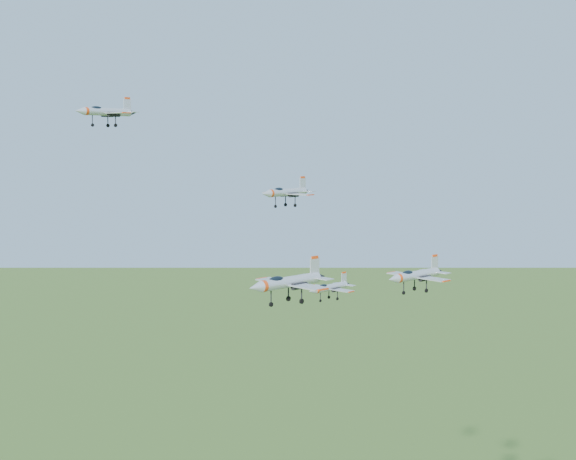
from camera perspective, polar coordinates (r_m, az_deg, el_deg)
jet_lead at (r=119.53m, az=-12.84°, el=8.21°), size 10.39×8.81×2.81m
jet_left_high at (r=120.86m, az=-0.16°, el=2.71°), size 10.60×9.01×2.88m
jet_right_high at (r=101.76m, az=-0.01°, el=-3.71°), size 13.40×11.27×3.60m
jet_left_low at (r=134.96m, az=2.96°, el=-4.10°), size 10.41×8.80×2.81m
jet_right_low at (r=117.76m, az=9.06°, el=-3.18°), size 12.25×10.27×3.28m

